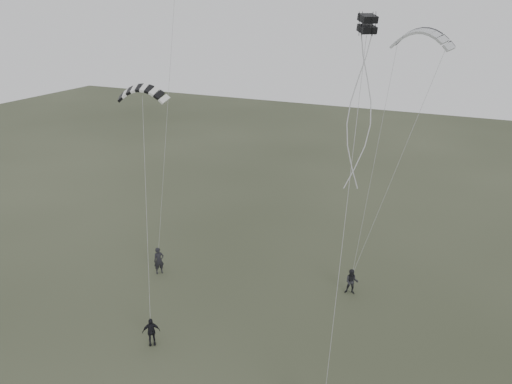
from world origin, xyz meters
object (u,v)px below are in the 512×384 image
at_px(kite_striped, 142,88).
at_px(flyer_center, 151,332).
at_px(flyer_left, 159,261).
at_px(kite_pale_large, 423,31).
at_px(kite_box, 367,24).
at_px(flyer_right, 352,282).

bearing_deg(kite_striped, flyer_center, -71.54).
xyz_separation_m(flyer_left, kite_pale_large, (15.13, 7.35, 15.34)).
bearing_deg(flyer_left, kite_box, -57.95).
xyz_separation_m(flyer_center, kite_pale_large, (10.98, 14.09, 15.48)).
height_order(kite_striped, kite_box, kite_box).
bearing_deg(kite_pale_large, flyer_left, -139.42).
distance_m(flyer_center, kite_box, 19.44).
bearing_deg(flyer_center, flyer_right, 8.98).
relative_size(flyer_left, kite_box, 2.65).
xyz_separation_m(kite_pale_large, kite_box, (-1.21, -9.71, 0.74)).
xyz_separation_m(flyer_right, kite_pale_large, (2.14, 4.35, 15.45)).
distance_m(flyer_left, flyer_center, 7.92).
height_order(kite_pale_large, kite_box, kite_box).
bearing_deg(flyer_left, flyer_right, -35.33).
height_order(flyer_left, kite_striped, kite_striped).
bearing_deg(kite_box, flyer_center, 165.04).
xyz_separation_m(flyer_right, flyer_center, (-8.84, -9.74, -0.04)).
distance_m(flyer_left, kite_box, 21.40).
distance_m(kite_striped, kite_box, 12.77).
bearing_deg(flyer_center, flyer_left, 82.80).
xyz_separation_m(kite_pale_large, kite_striped, (-13.46, -9.90, -2.83)).
height_order(flyer_center, kite_pale_large, kite_pale_large).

